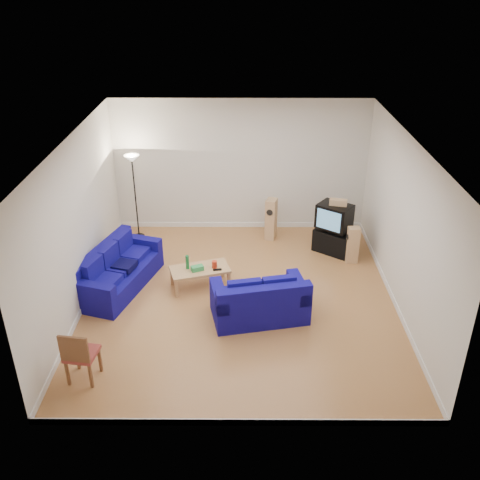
{
  "coord_description": "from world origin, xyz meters",
  "views": [
    {
      "loc": [
        0.04,
        -8.8,
        5.88
      ],
      "look_at": [
        0.0,
        0.4,
        1.1
      ],
      "focal_mm": 40.0,
      "sensor_mm": 36.0,
      "label": 1
    }
  ],
  "objects_px": {
    "coffee_table": "(200,271)",
    "television": "(334,216)",
    "tv_stand": "(333,242)",
    "sofa_three_seat": "(116,273)",
    "sofa_loveseat": "(260,303)"
  },
  "relations": [
    {
      "from": "sofa_three_seat",
      "to": "television",
      "type": "relative_size",
      "value": 2.68
    },
    {
      "from": "sofa_three_seat",
      "to": "coffee_table",
      "type": "relative_size",
      "value": 1.84
    },
    {
      "from": "sofa_three_seat",
      "to": "sofa_loveseat",
      "type": "height_order",
      "value": "sofa_loveseat"
    },
    {
      "from": "coffee_table",
      "to": "television",
      "type": "relative_size",
      "value": 1.46
    },
    {
      "from": "coffee_table",
      "to": "tv_stand",
      "type": "distance_m",
      "value": 3.29
    },
    {
      "from": "sofa_three_seat",
      "to": "tv_stand",
      "type": "bearing_deg",
      "value": 125.39
    },
    {
      "from": "television",
      "to": "tv_stand",
      "type": "bearing_deg",
      "value": 30.23
    },
    {
      "from": "sofa_three_seat",
      "to": "coffee_table",
      "type": "distance_m",
      "value": 1.7
    },
    {
      "from": "sofa_loveseat",
      "to": "television",
      "type": "bearing_deg",
      "value": 44.97
    },
    {
      "from": "tv_stand",
      "to": "television",
      "type": "relative_size",
      "value": 0.97
    },
    {
      "from": "sofa_loveseat",
      "to": "tv_stand",
      "type": "bearing_deg",
      "value": 44.44
    },
    {
      "from": "sofa_three_seat",
      "to": "sofa_loveseat",
      "type": "relative_size",
      "value": 1.26
    },
    {
      "from": "coffee_table",
      "to": "television",
      "type": "height_order",
      "value": "television"
    },
    {
      "from": "sofa_three_seat",
      "to": "tv_stand",
      "type": "relative_size",
      "value": 2.76
    },
    {
      "from": "sofa_loveseat",
      "to": "sofa_three_seat",
      "type": "bearing_deg",
      "value": 148.0
    }
  ]
}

